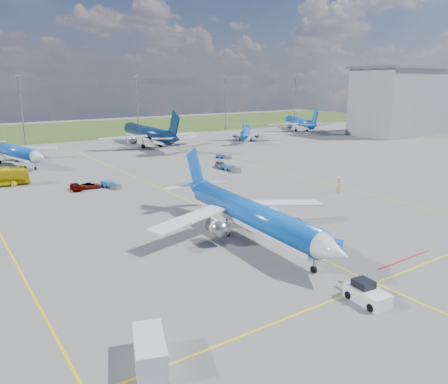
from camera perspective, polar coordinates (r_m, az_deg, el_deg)
ground at (r=61.75m, az=4.20°, el=-5.05°), size 400.00×400.00×0.00m
grass_strip at (r=199.94m, az=-23.73°, el=7.18°), size 400.00×80.00×0.01m
taxiway_lines at (r=84.36m, az=-7.44°, el=0.15°), size 60.25×160.00×0.02m
floodlight_masts at (r=162.51m, az=-17.90°, el=10.79°), size 202.20×0.50×22.70m
terminal_building at (r=188.83m, az=22.19°, el=10.98°), size 42.00×22.00×26.00m
warning_post at (r=84.36m, az=14.77°, el=0.83°), size 0.50×0.50×3.00m
bg_jet_nnw at (r=123.76m, az=-25.86°, el=3.32°), size 36.22×42.51×9.61m
bg_jet_n at (r=144.29m, az=-9.87°, el=5.90°), size 38.18×48.81×12.33m
bg_jet_ne at (r=158.52m, az=2.87°, el=6.82°), size 39.31×40.21×8.39m
bg_jet_ene at (r=190.98m, az=9.79°, el=7.89°), size 44.02×48.75×10.42m
main_airliner at (r=58.71m, az=3.45°, el=-6.08°), size 31.24×39.55×9.86m
pushback_tug at (r=44.59m, az=18.12°, el=-12.51°), size 2.61×6.01×2.00m
uld_container at (r=55.34m, az=14.05°, el=-6.89°), size 2.27×2.49×1.62m
service_van at (r=34.57m, az=-9.68°, el=-19.79°), size 3.80×5.48×2.21m
service_car_a at (r=88.63m, az=-18.78°, el=0.65°), size 1.94×4.29×1.43m
service_car_b at (r=89.26m, az=-17.07°, el=0.79°), size 4.56×2.76×1.18m
service_car_c at (r=106.22m, az=-0.44°, el=3.58°), size 3.62×5.48×1.47m
baggage_tug_w at (r=102.33m, az=0.90°, el=3.08°), size 1.63×5.56×1.24m
baggage_tug_c at (r=88.93m, az=-14.62°, el=0.88°), size 2.52×5.30×1.15m
baggage_tug_e at (r=119.28m, az=-0.10°, el=4.62°), size 2.91×4.56×1.00m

